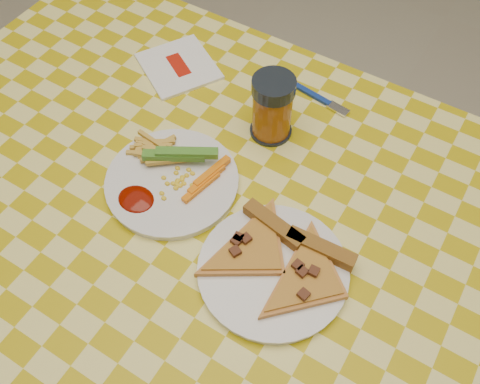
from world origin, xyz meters
name	(u,v)px	position (x,y,z in m)	size (l,w,h in m)	color
ground	(228,371)	(0.00, 0.00, 0.00)	(8.00, 8.00, 0.00)	beige
table	(220,250)	(0.00, 0.00, 0.68)	(1.28, 0.88, 0.76)	silver
plate_left	(172,183)	(-0.11, 0.03, 0.76)	(0.21, 0.21, 0.01)	white
plate_right	(273,271)	(0.11, -0.02, 0.76)	(0.22, 0.22, 0.01)	white
fries_veggies	(172,168)	(-0.12, 0.05, 0.78)	(0.18, 0.17, 0.04)	#EDD04B
pizza_slices	(281,259)	(0.11, -0.01, 0.78)	(0.24, 0.22, 0.02)	#D48E41
drink_glass	(272,108)	(-0.03, 0.21, 0.81)	(0.07, 0.07, 0.12)	black
napkin	(179,66)	(-0.26, 0.26, 0.76)	(0.19, 0.18, 0.01)	white
fork	(319,98)	(0.01, 0.33, 0.76)	(0.13, 0.03, 0.01)	navy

